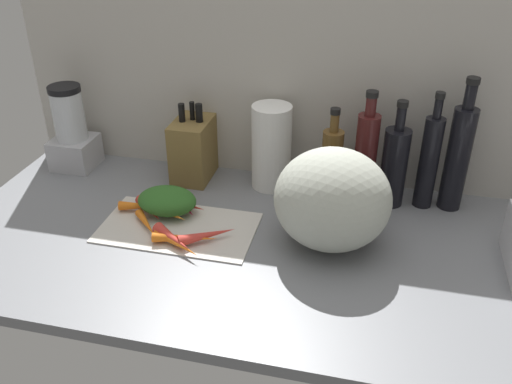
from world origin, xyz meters
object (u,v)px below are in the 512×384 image
(carrot_8, at_px, (183,204))
(bottle_1, at_px, (365,156))
(carrot_2, at_px, (143,206))
(bottle_0, at_px, (332,162))
(carrot_0, at_px, (147,224))
(carrot_6, at_px, (149,209))
(carrot_5, at_px, (166,212))
(cutting_board, at_px, (178,227))
(carrot_3, at_px, (183,204))
(carrot_7, at_px, (185,238))
(carrot_9, at_px, (177,244))
(blender_appliance, at_px, (72,133))
(bottle_3, at_px, (429,161))
(knife_block, at_px, (193,149))
(paper_towel_roll, at_px, (271,147))
(carrot_4, at_px, (207,235))
(bottle_4, at_px, (458,156))
(winter_squash, at_px, (332,199))
(carrot_1, at_px, (173,238))
(bottle_2, at_px, (394,165))

(carrot_8, relative_size, bottle_1, 0.40)
(carrot_8, bearing_deg, carrot_2, -165.20)
(carrot_8, distance_m, bottle_0, 0.44)
(carrot_0, height_order, carrot_2, carrot_2)
(carrot_6, height_order, bottle_1, bottle_1)
(carrot_5, bearing_deg, cutting_board, -35.88)
(cutting_board, distance_m, carrot_6, 0.11)
(carrot_3, bearing_deg, carrot_6, -150.14)
(carrot_7, bearing_deg, carrot_5, 131.64)
(carrot_9, bearing_deg, carrot_5, 121.52)
(blender_appliance, xyz_separation_m, bottle_3, (1.08, 0.01, 0.02))
(carrot_5, distance_m, carrot_6, 0.05)
(knife_block, relative_size, paper_towel_roll, 0.95)
(carrot_4, height_order, carrot_6, same)
(knife_block, xyz_separation_m, bottle_4, (0.76, -0.00, 0.06))
(carrot_0, height_order, carrot_4, carrot_4)
(carrot_2, relative_size, winter_squash, 0.45)
(cutting_board, distance_m, bottle_3, 0.70)
(carrot_8, xyz_separation_m, carrot_9, (0.05, -0.17, -0.00))
(cutting_board, xyz_separation_m, carrot_6, (-0.10, 0.04, 0.02))
(carrot_6, height_order, blender_appliance, blender_appliance)
(cutting_board, xyz_separation_m, bottle_3, (0.63, 0.28, 0.14))
(carrot_4, height_order, bottle_1, bottle_1)
(carrot_1, bearing_deg, carrot_4, 24.08)
(bottle_4, bearing_deg, bottle_1, -175.14)
(carrot_0, xyz_separation_m, carrot_1, (0.09, -0.05, 0.01))
(carrot_6, xyz_separation_m, winter_squash, (0.50, -0.01, 0.11))
(carrot_7, xyz_separation_m, paper_towel_roll, (0.15, 0.36, 0.11))
(carrot_2, xyz_separation_m, paper_towel_roll, (0.31, 0.24, 0.11))
(bottle_0, bearing_deg, bottle_2, -0.06)
(carrot_2, distance_m, bottle_3, 0.80)
(carrot_9, bearing_deg, carrot_0, 148.76)
(cutting_board, xyz_separation_m, blender_appliance, (-0.45, 0.27, 0.11))
(winter_squash, height_order, bottle_2, bottle_2)
(carrot_0, relative_size, carrot_2, 0.97)
(carrot_3, bearing_deg, winter_squash, -8.01)
(carrot_2, height_order, bottle_1, bottle_1)
(paper_towel_roll, relative_size, bottle_2, 0.82)
(paper_towel_roll, bearing_deg, carrot_1, -115.30)
(carrot_3, xyz_separation_m, carrot_7, (0.06, -0.15, -0.00))
(carrot_6, bearing_deg, bottle_1, 21.81)
(carrot_9, bearing_deg, knife_block, 102.50)
(cutting_board, bearing_deg, carrot_9, -70.67)
(cutting_board, relative_size, knife_block, 1.70)
(carrot_1, distance_m, bottle_0, 0.50)
(carrot_2, relative_size, bottle_0, 0.48)
(carrot_8, distance_m, winter_squash, 0.43)
(carrot_9, bearing_deg, bottle_1, 39.74)
(paper_towel_roll, bearing_deg, cutting_board, -123.53)
(carrot_9, height_order, bottle_4, bottle_4)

